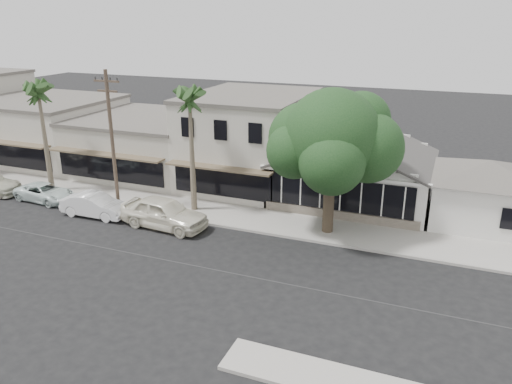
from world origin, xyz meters
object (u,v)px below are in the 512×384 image
at_px(utility_pole, 112,138).
at_px(car_1, 95,205).
at_px(car_0, 164,213).
at_px(car_2, 45,192).
at_px(shade_tree, 332,140).

height_order(utility_pole, car_1, utility_pole).
bearing_deg(car_1, car_0, -90.41).
relative_size(utility_pole, car_0, 1.66).
relative_size(utility_pole, car_1, 2.03).
height_order(utility_pole, car_2, utility_pole).
bearing_deg(car_1, shade_tree, -79.47).
distance_m(car_1, car_2, 5.09).
distance_m(car_0, car_2, 10.04).
height_order(car_0, shade_tree, shade_tree).
distance_m(car_0, shade_tree, 10.78).
height_order(utility_pole, car_0, utility_pole).
bearing_deg(utility_pole, car_0, -18.42).
relative_size(car_0, shade_tree, 0.64).
distance_m(utility_pole, shade_tree, 13.79).
height_order(car_1, car_2, car_1).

